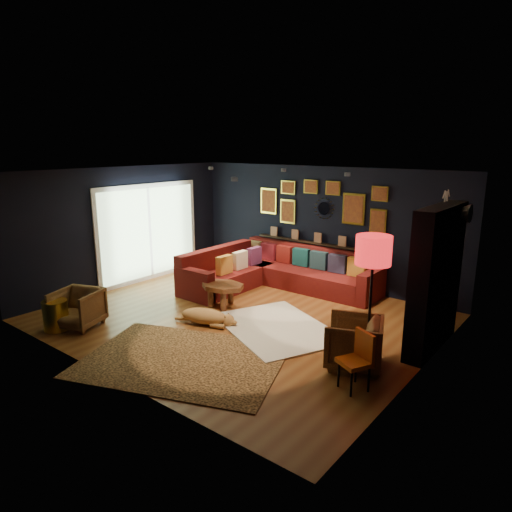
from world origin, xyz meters
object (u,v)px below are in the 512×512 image
Objects in this scene: pouf at (207,287)px; dog at (204,313)px; armchair_right at (354,340)px; floor_lamp at (373,255)px; coffee_table at (222,288)px; sectional at (272,273)px; gold_stool at (56,315)px; orange_chair at (359,356)px; armchair_left at (77,307)px.

dog reaches higher than pouf.
armchair_right is 2.75m from dog.
coffee_table is at bearing 175.52° from floor_lamp.
gold_stool is (-1.46, -4.16, -0.07)m from sectional.
orange_chair reaches higher than coffee_table.
coffee_table is 1.35× the size of armchair_left.
orange_chair is at bearing -72.63° from floor_lamp.
pouf is at bearing 113.64° from dog.
coffee_table reaches higher than dog.
armchair_right is 0.63m from orange_chair.
sectional is at bearing 149.17° from floor_lamp.
pouf is (-0.69, -1.32, -0.14)m from sectional.
gold_stool is 5.28m from floor_lamp.
gold_stool is 0.67× the size of orange_chair.
floor_lamp is (3.11, -1.86, 1.23)m from sectional.
orange_chair is 3.09m from dog.
sectional is 6.66× the size of gold_stool.
armchair_right is at bearing 0.06° from armchair_left.
orange_chair is (4.08, -1.43, 0.26)m from pouf.
floor_lamp is at bearing 3.82° from armchair_left.
pouf is at bearing 74.71° from gold_stool.
armchair_left is at bearing -120.09° from coffee_table.
gold_stool is 2.49m from dog.
coffee_table is at bearing -89.49° from sectional.
floor_lamp reaches higher than dog.
orange_chair is at bearing -39.00° from sectional.
dog is (-2.74, -0.21, -0.19)m from armchair_right.
coffee_table reaches higher than pouf.
pouf is (-0.70, 0.30, -0.20)m from coffee_table.
armchair_right is at bearing -97.95° from floor_lamp.
armchair_right reaches higher than coffee_table.
dog is (-2.79, -0.57, -1.35)m from floor_lamp.
armchair_left reaches higher than dog.
floor_lamp is at bearing -30.83° from sectional.
gold_stool is (-4.53, -1.94, -0.13)m from armchair_right.
armchair_left is 4.98m from floor_lamp.
sectional is 1.49m from pouf.
dog is at bearing -159.14° from orange_chair.
armchair_left is 0.93× the size of armchair_right.
pouf is at bearing 157.09° from coffee_table.
sectional reaches higher than armchair_left.
sectional is 3.47× the size of coffee_table.
armchair_right is at bearing -14.13° from dog.
sectional is 4.41m from gold_stool.
coffee_table is 1.92× the size of gold_stool.
armchair_left is at bearing -91.00° from armchair_right.
sectional is at bearing 78.98° from dog.
coffee_table is 2.05× the size of pouf.
gold_stool is at bearing -141.12° from armchair_left.
armchair_left is 0.36m from gold_stool.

